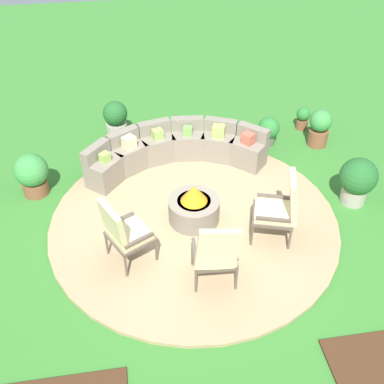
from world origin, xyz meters
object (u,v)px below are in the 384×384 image
lounge_chair_front_left (123,231)px  potted_plant_2 (32,173)px  curved_stone_bench (175,150)px  potted_plant_1 (303,117)px  lounge_chair_back_left (280,207)px  fire_pit (194,207)px  lounge_chair_front_right (215,253)px  potted_plant_4 (358,179)px  potted_plant_5 (116,119)px  potted_plant_0 (269,130)px  potted_plant_3 (320,127)px

lounge_chair_front_left → potted_plant_2: 2.37m
curved_stone_bench → potted_plant_1: size_ratio=6.94×
lounge_chair_back_left → potted_plant_1: bearing=-9.0°
lounge_chair_front_left → potted_plant_1: bearing=102.0°
fire_pit → potted_plant_2: potted_plant_2 is taller
lounge_chair_front_right → potted_plant_4: bearing=31.1°
lounge_chair_front_left → lounge_chair_back_left: size_ratio=0.98×
potted_plant_1 → potted_plant_5: (-3.81, 0.26, 0.15)m
potted_plant_0 → lounge_chair_front_left: bearing=-136.6°
potted_plant_1 → potted_plant_2: (-5.25, -1.35, 0.16)m
curved_stone_bench → potted_plant_1: curved_stone_bench is taller
lounge_chair_front_left → potted_plant_3: 4.64m
lounge_chair_front_right → fire_pit: bearing=96.7°
lounge_chair_front_left → potted_plant_0: (2.89, 2.74, -0.31)m
lounge_chair_front_left → potted_plant_0: size_ratio=1.91×
curved_stone_bench → potted_plant_1: bearing=18.8°
lounge_chair_back_left → potted_plant_1: size_ratio=2.35×
potted_plant_0 → potted_plant_1: (0.88, 0.46, -0.06)m
fire_pit → potted_plant_1: bearing=43.0°
curved_stone_bench → potted_plant_0: curved_stone_bench is taller
potted_plant_4 → lounge_chair_front_right: bearing=-152.2°
fire_pit → potted_plant_1: 3.66m
fire_pit → potted_plant_3: bearing=33.9°
lounge_chair_back_left → fire_pit: bearing=82.2°
potted_plant_4 → potted_plant_3: bearing=88.7°
potted_plant_2 → potted_plant_1: bearing=14.5°
lounge_chair_front_right → lounge_chair_back_left: size_ratio=0.99×
fire_pit → potted_plant_2: 2.81m
lounge_chair_back_left → potted_plant_5: size_ratio=1.45×
potted_plant_4 → potted_plant_0: bearing=115.5°
lounge_chair_back_left → potted_plant_0: size_ratio=1.96×
lounge_chair_front_left → potted_plant_3: lounge_chair_front_left is taller
potted_plant_3 → potted_plant_5: 4.00m
lounge_chair_front_right → potted_plant_3: size_ratio=1.48×
fire_pit → curved_stone_bench: size_ratio=0.24×
curved_stone_bench → lounge_chair_front_left: 2.48m
curved_stone_bench → potted_plant_5: curved_stone_bench is taller
potted_plant_2 → potted_plant_0: bearing=11.5°
potted_plant_0 → potted_plant_3: (0.97, -0.17, 0.08)m
lounge_chair_front_right → potted_plant_0: bearing=66.0°
potted_plant_5 → lounge_chair_front_left: bearing=-89.3°
potted_plant_5 → potted_plant_1: bearing=-3.9°
curved_stone_bench → lounge_chair_front_left: lounge_chair_front_left is taller
fire_pit → potted_plant_5: 2.98m
lounge_chair_front_left → lounge_chair_back_left: 2.29m
lounge_chair_front_right → potted_plant_2: lounge_chair_front_right is taller
fire_pit → potted_plant_5: potted_plant_5 is taller
potted_plant_0 → potted_plant_1: potted_plant_0 is taller
fire_pit → potted_plant_4: bearing=2.0°
fire_pit → potted_plant_3: size_ratio=1.07×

